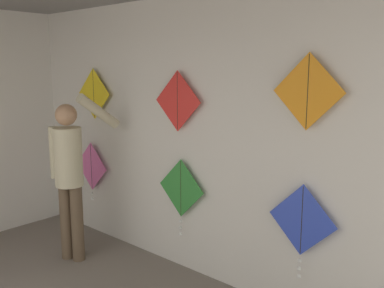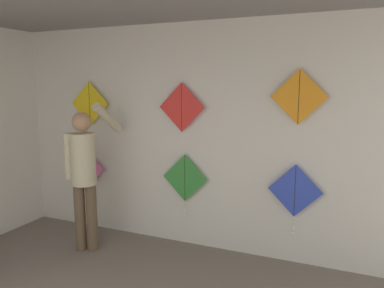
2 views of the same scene
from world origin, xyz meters
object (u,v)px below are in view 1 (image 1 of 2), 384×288
at_px(shopkeeper, 70,168).
at_px(kite_0, 92,168).
at_px(kite_3, 94,94).
at_px(kite_4, 177,101).
at_px(kite_5, 308,92).
at_px(kite_1, 181,192).
at_px(kite_2, 302,224).

distance_m(shopkeeper, kite_0, 0.79).
relative_size(kite_0, kite_3, 1.23).
distance_m(kite_4, kite_5, 1.40).
bearing_deg(shopkeeper, kite_0, 108.79).
bearing_deg(kite_1, kite_5, 0.04).
height_order(kite_3, kite_4, kite_3).
distance_m(shopkeeper, kite_4, 1.40).
bearing_deg(kite_1, kite_2, 0.00).
height_order(kite_0, kite_5, kite_5).
bearing_deg(kite_5, kite_4, 180.00).
bearing_deg(kite_5, kite_0, -179.99).
distance_m(kite_0, kite_4, 1.77).
distance_m(kite_3, kite_5, 2.79).
height_order(kite_4, kite_5, kite_5).
relative_size(kite_1, kite_3, 1.34).
relative_size(shopkeeper, kite_1, 2.26).
xyz_separation_m(kite_1, kite_2, (1.36, 0.00, -0.01)).
xyz_separation_m(kite_0, kite_5, (2.90, 0.00, 1.07)).
xyz_separation_m(kite_0, kite_4, (1.50, 0.00, 0.92)).
bearing_deg(kite_5, kite_3, 180.00).
bearing_deg(kite_3, kite_1, -0.03).
xyz_separation_m(kite_1, kite_5, (1.35, 0.00, 1.07)).
relative_size(kite_3, kite_4, 1.00).
bearing_deg(shopkeeper, kite_4, 11.33).
xyz_separation_m(shopkeeper, kite_2, (2.43, 0.61, -0.20)).
bearing_deg(shopkeeper, kite_1, 10.30).
bearing_deg(kite_3, kite_5, 0.00).
distance_m(kite_0, kite_3, 0.95).
xyz_separation_m(kite_3, kite_5, (2.79, 0.00, 0.13)).
height_order(shopkeeper, kite_5, kite_5).
height_order(kite_2, kite_3, kite_3).
bearing_deg(kite_3, kite_4, 0.00).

